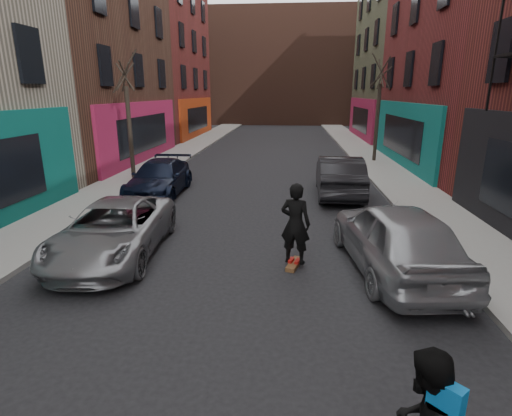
% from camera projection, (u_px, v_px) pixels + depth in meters
% --- Properties ---
extents(sidewalk_left, '(2.50, 84.00, 0.13)m').
position_uv_depth(sidewalk_left, '(193.00, 146.00, 30.54)').
color(sidewalk_left, gray).
rests_on(sidewalk_left, ground).
extents(sidewalk_right, '(2.50, 84.00, 0.13)m').
position_uv_depth(sidewalk_right, '(358.00, 148.00, 29.51)').
color(sidewalk_right, gray).
rests_on(sidewalk_right, ground).
extents(building_far, '(40.00, 10.00, 14.00)m').
position_uv_depth(building_far, '(283.00, 69.00, 52.96)').
color(building_far, '#47281E').
rests_on(building_far, ground).
extents(tree_left_far, '(2.00, 2.00, 6.50)m').
position_uv_depth(tree_left_far, '(128.00, 107.00, 18.13)').
color(tree_left_far, black).
rests_on(tree_left_far, sidewalk_left).
extents(tree_right_far, '(2.00, 2.00, 6.80)m').
position_uv_depth(tree_right_far, '(379.00, 101.00, 22.81)').
color(tree_right_far, black).
rests_on(tree_right_far, sidewalk_right).
extents(parked_left_far, '(2.56, 5.03, 1.36)m').
position_uv_depth(parked_left_far, '(114.00, 230.00, 10.12)').
color(parked_left_far, gray).
rests_on(parked_left_far, ground).
extents(parked_left_end, '(2.03, 4.77, 1.37)m').
position_uv_depth(parked_left_end, '(159.00, 178.00, 16.15)').
color(parked_left_end, black).
rests_on(parked_left_end, ground).
extents(parked_right_far, '(2.56, 5.11, 1.67)m').
position_uv_depth(parked_right_far, '(395.00, 237.00, 9.15)').
color(parked_right_far, '#94979C').
rests_on(parked_right_far, ground).
extents(parked_right_end, '(1.82, 4.90, 1.60)m').
position_uv_depth(parked_right_end, '(339.00, 176.00, 16.05)').
color(parked_right_end, black).
rests_on(parked_right_end, ground).
extents(skateboard, '(0.43, 0.83, 0.10)m').
position_uv_depth(skateboard, '(294.00, 264.00, 9.61)').
color(skateboard, brown).
rests_on(skateboard, ground).
extents(skateboarder, '(0.81, 0.65, 1.95)m').
position_uv_depth(skateboarder, '(295.00, 224.00, 9.33)').
color(skateboarder, black).
rests_on(skateboarder, skateboard).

